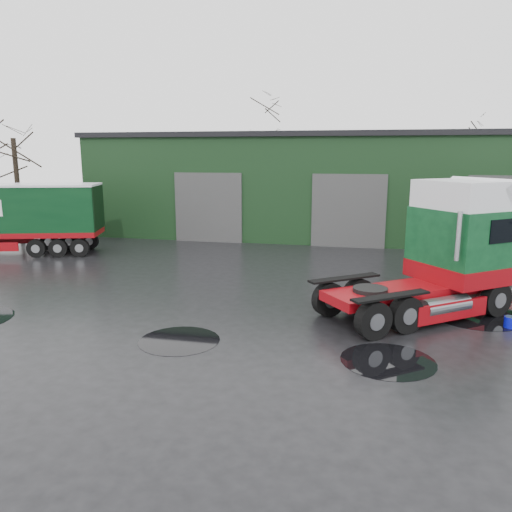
{
  "coord_description": "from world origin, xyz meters",
  "views": [
    {
      "loc": [
        2.93,
        -13.61,
        5.14
      ],
      "look_at": [
        -0.64,
        2.52,
        1.7
      ],
      "focal_mm": 35.0,
      "sensor_mm": 36.0,
      "label": 1
    }
  ],
  "objects_px": {
    "tree_back_a": "(264,157)",
    "warehouse": "(353,183)",
    "hero_tractor": "(416,250)",
    "tree_back_b": "(457,170)",
    "wash_bucket": "(510,322)",
    "tree_left": "(16,168)"
  },
  "relations": [
    {
      "from": "tree_back_a",
      "to": "warehouse",
      "type": "bearing_deg",
      "value": -51.34
    },
    {
      "from": "hero_tractor",
      "to": "tree_back_b",
      "type": "relative_size",
      "value": 0.93
    },
    {
      "from": "hero_tractor",
      "to": "wash_bucket",
      "type": "bearing_deg",
      "value": 41.81
    },
    {
      "from": "wash_bucket",
      "to": "tree_left",
      "type": "distance_m",
      "value": 26.63
    },
    {
      "from": "warehouse",
      "to": "hero_tractor",
      "type": "distance_m",
      "value": 17.81
    },
    {
      "from": "wash_bucket",
      "to": "hero_tractor",
      "type": "bearing_deg",
      "value": 169.3
    },
    {
      "from": "warehouse",
      "to": "tree_back_a",
      "type": "relative_size",
      "value": 3.41
    },
    {
      "from": "wash_bucket",
      "to": "tree_back_b",
      "type": "bearing_deg",
      "value": 84.5
    },
    {
      "from": "tree_back_b",
      "to": "wash_bucket",
      "type": "bearing_deg",
      "value": -95.5
    },
    {
      "from": "wash_bucket",
      "to": "tree_left",
      "type": "height_order",
      "value": "tree_left"
    },
    {
      "from": "tree_left",
      "to": "hero_tractor",
      "type": "bearing_deg",
      "value": -24.08
    },
    {
      "from": "tree_back_a",
      "to": "tree_back_b",
      "type": "bearing_deg",
      "value": 0.0
    },
    {
      "from": "tree_left",
      "to": "tree_back_b",
      "type": "distance_m",
      "value": 32.45
    },
    {
      "from": "hero_tractor",
      "to": "wash_bucket",
      "type": "height_order",
      "value": "hero_tractor"
    },
    {
      "from": "tree_left",
      "to": "tree_back_a",
      "type": "distance_m",
      "value": 21.1
    },
    {
      "from": "warehouse",
      "to": "tree_back_a",
      "type": "distance_m",
      "value": 12.9
    },
    {
      "from": "wash_bucket",
      "to": "tree_back_a",
      "type": "height_order",
      "value": "tree_back_a"
    },
    {
      "from": "wash_bucket",
      "to": "tree_back_a",
      "type": "xyz_separation_m",
      "value": [
        -13.29,
        28.13,
        4.58
      ]
    },
    {
      "from": "tree_back_b",
      "to": "warehouse",
      "type": "bearing_deg",
      "value": -128.66
    },
    {
      "from": "hero_tractor",
      "to": "wash_bucket",
      "type": "relative_size",
      "value": 19.31
    },
    {
      "from": "hero_tractor",
      "to": "warehouse",
      "type": "bearing_deg",
      "value": 150.59
    },
    {
      "from": "tree_left",
      "to": "warehouse",
      "type": "bearing_deg",
      "value": 22.83
    }
  ]
}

